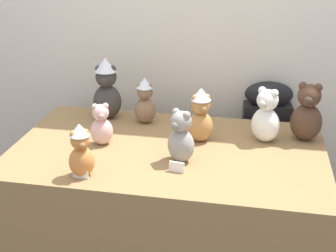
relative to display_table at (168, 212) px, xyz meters
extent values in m
cube|color=silver|center=(0.00, 0.71, 0.93)|extent=(7.00, 0.08, 2.60)
cube|color=olive|center=(0.00, 0.00, 0.00)|extent=(1.54, 0.91, 0.75)
cube|color=black|center=(0.49, 0.59, 0.03)|extent=(0.29, 0.15, 0.80)
ellipsoid|color=black|center=(0.49, 0.59, 0.49)|extent=(0.29, 0.15, 0.15)
ellipsoid|color=#383533|center=(-0.42, 0.33, 0.47)|extent=(0.18, 0.15, 0.20)
sphere|color=#383533|center=(-0.42, 0.33, 0.62)|extent=(0.12, 0.12, 0.12)
sphere|color=#383533|center=(-0.45, 0.32, 0.66)|extent=(0.04, 0.04, 0.04)
sphere|color=#383533|center=(-0.38, 0.33, 0.66)|extent=(0.04, 0.04, 0.04)
sphere|color=#32302E|center=(-0.41, 0.28, 0.61)|extent=(0.05, 0.05, 0.05)
cone|color=silver|center=(-0.42, 0.33, 0.69)|extent=(0.12, 0.12, 0.08)
ellipsoid|color=#7F6047|center=(-0.19, 0.30, 0.45)|extent=(0.13, 0.11, 0.15)
sphere|color=#7F6047|center=(-0.19, 0.30, 0.55)|extent=(0.09, 0.09, 0.09)
sphere|color=#7F6047|center=(-0.21, 0.30, 0.59)|extent=(0.03, 0.03, 0.03)
sphere|color=#7F6047|center=(-0.16, 0.30, 0.59)|extent=(0.03, 0.03, 0.03)
sphere|color=brown|center=(-0.18, 0.26, 0.55)|extent=(0.04, 0.04, 0.04)
cone|color=silver|center=(-0.19, 0.30, 0.61)|extent=(0.09, 0.09, 0.06)
ellipsoid|color=#D17F3D|center=(-0.32, -0.34, 0.44)|extent=(0.15, 0.14, 0.14)
sphere|color=#D17F3D|center=(-0.32, -0.34, 0.55)|extent=(0.08, 0.08, 0.08)
sphere|color=#D17F3D|center=(-0.34, -0.36, 0.58)|extent=(0.03, 0.03, 0.03)
sphere|color=#D17F3D|center=(-0.30, -0.33, 0.58)|extent=(0.03, 0.03, 0.03)
sphere|color=#A06536|center=(-0.30, -0.37, 0.54)|extent=(0.03, 0.03, 0.03)
cone|color=silver|center=(-0.32, -0.34, 0.60)|extent=(0.09, 0.09, 0.05)
ellipsoid|color=beige|center=(-0.34, -0.01, 0.44)|extent=(0.14, 0.13, 0.14)
sphere|color=beige|center=(-0.34, -0.01, 0.54)|extent=(0.08, 0.08, 0.08)
sphere|color=beige|center=(-0.36, -0.02, 0.58)|extent=(0.03, 0.03, 0.03)
sphere|color=beige|center=(-0.31, 0.00, 0.58)|extent=(0.03, 0.03, 0.03)
sphere|color=#A88783|center=(-0.32, -0.05, 0.54)|extent=(0.03, 0.03, 0.03)
ellipsoid|color=#B27A42|center=(0.14, 0.12, 0.45)|extent=(0.16, 0.15, 0.16)
sphere|color=#B27A42|center=(0.14, 0.12, 0.57)|extent=(0.10, 0.10, 0.10)
sphere|color=#B27A42|center=(0.12, 0.11, 0.61)|extent=(0.04, 0.04, 0.04)
sphere|color=#B27A42|center=(0.17, 0.13, 0.61)|extent=(0.04, 0.04, 0.04)
sphere|color=olive|center=(0.16, 0.08, 0.56)|extent=(0.04, 0.04, 0.04)
cone|color=silver|center=(0.14, 0.12, 0.63)|extent=(0.10, 0.10, 0.06)
ellipsoid|color=gray|center=(0.08, -0.12, 0.45)|extent=(0.17, 0.16, 0.16)
sphere|color=gray|center=(0.08, -0.12, 0.57)|extent=(0.10, 0.10, 0.10)
sphere|color=gray|center=(0.06, -0.11, 0.61)|extent=(0.04, 0.04, 0.04)
sphere|color=gray|center=(0.11, -0.13, 0.61)|extent=(0.04, 0.04, 0.04)
sphere|color=slate|center=(0.06, -0.16, 0.57)|extent=(0.04, 0.04, 0.04)
ellipsoid|color=white|center=(0.47, 0.18, 0.46)|extent=(0.19, 0.18, 0.18)
sphere|color=white|center=(0.47, 0.18, 0.60)|extent=(0.11, 0.11, 0.11)
sphere|color=white|center=(0.44, 0.20, 0.64)|extent=(0.04, 0.04, 0.04)
sphere|color=white|center=(0.50, 0.16, 0.64)|extent=(0.04, 0.04, 0.04)
sphere|color=#B4B3AF|center=(0.45, 0.14, 0.59)|extent=(0.04, 0.04, 0.04)
ellipsoid|color=#4C3323|center=(0.67, 0.23, 0.47)|extent=(0.18, 0.16, 0.19)
sphere|color=#4C3323|center=(0.67, 0.23, 0.61)|extent=(0.12, 0.12, 0.12)
sphere|color=#4C3323|center=(0.64, 0.24, 0.66)|extent=(0.04, 0.04, 0.04)
sphere|color=#4C3323|center=(0.71, 0.23, 0.66)|extent=(0.04, 0.04, 0.04)
sphere|color=#412E23|center=(0.66, 0.18, 0.60)|extent=(0.05, 0.05, 0.05)
cube|color=white|center=(0.08, -0.23, 0.40)|extent=(0.07, 0.02, 0.05)
cube|color=white|center=(-0.32, -0.37, 0.40)|extent=(0.07, 0.01, 0.05)
camera|label=1|loc=(0.40, -2.05, 1.39)|focal=49.85mm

